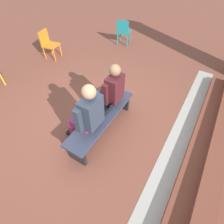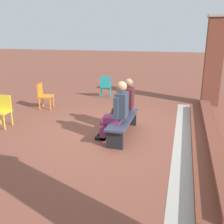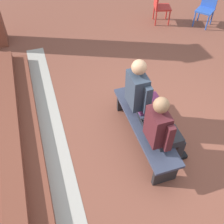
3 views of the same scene
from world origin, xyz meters
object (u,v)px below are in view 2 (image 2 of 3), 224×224
Objects in this scene: plastic_chair_by_pillar at (44,94)px; bench at (123,122)px; person_student at (124,103)px; plastic_chair_near_bench_left at (106,85)px; person_adult at (117,110)px; plastic_chair_far_right at (3,109)px; laptop at (124,115)px.

bench is at bearing 61.63° from plastic_chair_by_pillar.
plastic_chair_near_bench_left is (-3.27, -1.48, -0.24)m from person_student.
plastic_chair_far_right is at bearing -92.43° from person_adult.
laptop is 3.47m from plastic_chair_by_pillar.
plastic_chair_far_right is at bearing -86.68° from bench.
laptop is 3.93m from plastic_chair_near_bench_left.
plastic_chair_by_pillar reaches higher than bench.
plastic_chair_far_right reaches higher than bench.
person_adult is (0.75, -0.00, 0.02)m from person_student.
person_adult reaches higher than plastic_chair_by_pillar.
plastic_chair_by_pillar is at bearing -123.45° from person_adult.
laptop is (-0.41, 0.08, -0.24)m from person_adult.
laptop is 0.38× the size of plastic_chair_by_pillar.
plastic_chair_near_bench_left is at bearing -159.86° from person_adult.
person_adult is 1.68× the size of plastic_chair_near_bench_left.
plastic_chair_far_right is (0.19, -3.26, 0.13)m from bench.
plastic_chair_by_pillar is (2.03, -1.54, 0.00)m from plastic_chair_near_bench_left.
person_student reaches higher than plastic_chair_far_right.
person_student is 1.61× the size of plastic_chair_far_right.
laptop is 0.38× the size of plastic_chair_near_bench_left.
person_student is 0.41m from laptop.
plastic_chair_near_bench_left reaches higher than bench.
plastic_chair_near_bench_left is (-3.61, -1.56, -0.02)m from laptop.
plastic_chair_near_bench_left is at bearing 142.84° from plastic_chair_by_pillar.
person_student is 1.61× the size of plastic_chair_near_bench_left.
plastic_chair_far_right and plastic_chair_by_pillar have the same top height.
plastic_chair_near_bench_left reaches higher than laptop.
bench is 1.33× the size of person_student.
plastic_chair_by_pillar is (-1.66, -3.08, 0.13)m from bench.
plastic_chair_by_pillar is (-1.99, -3.01, -0.26)m from person_adult.
bench is 2.14× the size of plastic_chair_far_right.
bench is at bearing 167.61° from person_adult.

